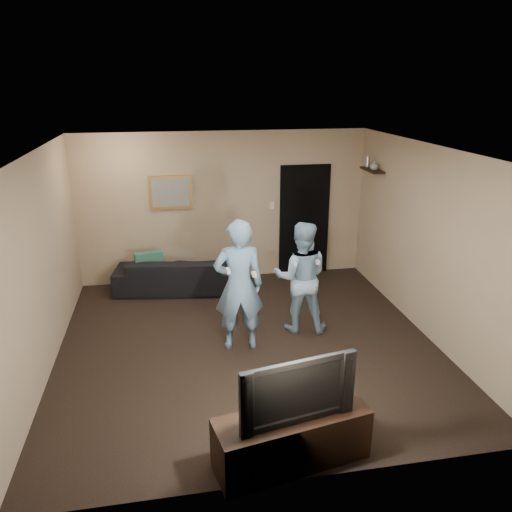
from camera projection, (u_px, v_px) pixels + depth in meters
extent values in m
plane|color=black|center=(248.00, 343.00, 6.79)|extent=(5.00, 5.00, 0.00)
cube|color=silver|center=(247.00, 150.00, 5.93)|extent=(5.00, 5.00, 0.04)
cube|color=tan|center=(224.00, 207.00, 8.68)|extent=(5.00, 0.04, 2.60)
cube|color=tan|center=(298.00, 353.00, 4.04)|extent=(5.00, 0.04, 2.60)
cube|color=tan|center=(40.00, 266.00, 5.94)|extent=(0.04, 5.00, 2.60)
cube|color=tan|center=(428.00, 243.00, 6.78)|extent=(0.04, 5.00, 2.60)
imported|color=black|center=(176.00, 274.00, 8.43)|extent=(2.11, 1.07, 0.59)
cube|color=#1B5343|center=(149.00, 265.00, 8.30)|extent=(0.47, 0.23, 0.46)
cube|color=olive|center=(171.00, 192.00, 8.40)|extent=(0.72, 0.05, 0.57)
cube|color=slate|center=(171.00, 193.00, 8.38)|extent=(0.62, 0.01, 0.47)
cube|color=black|center=(304.00, 220.00, 9.00)|extent=(0.90, 0.06, 2.00)
cube|color=silver|center=(272.00, 205.00, 8.80)|extent=(0.08, 0.02, 0.12)
cube|color=black|center=(372.00, 170.00, 8.21)|extent=(0.20, 0.60, 0.03)
imported|color=#A3A2A7|center=(374.00, 165.00, 8.12)|extent=(0.16, 0.16, 0.15)
cylinder|color=#B5B5B9|center=(368.00, 162.00, 8.37)|extent=(0.06, 0.06, 0.18)
cube|color=black|center=(292.00, 439.00, 4.62)|extent=(1.50, 0.73, 0.52)
imported|color=black|center=(293.00, 386.00, 4.43)|extent=(1.10, 0.35, 0.63)
imported|color=#6D96BC|center=(239.00, 286.00, 6.42)|extent=(0.66, 0.45, 1.77)
cube|color=white|center=(228.00, 271.00, 6.09)|extent=(0.04, 0.14, 0.04)
cube|color=white|center=(254.00, 274.00, 6.17)|extent=(0.05, 0.09, 0.05)
imported|color=#86A9C3|center=(301.00, 277.00, 6.94)|extent=(0.90, 0.77, 1.59)
cube|color=white|center=(294.00, 263.00, 6.61)|extent=(0.04, 0.14, 0.04)
cube|color=white|center=(317.00, 262.00, 6.66)|extent=(0.05, 0.09, 0.05)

